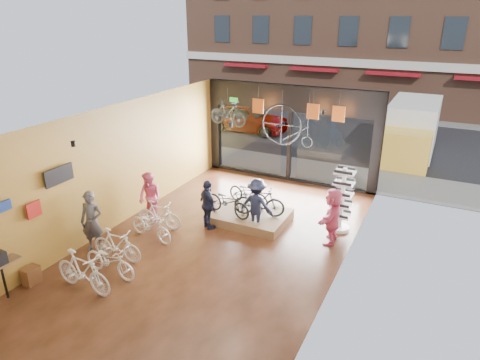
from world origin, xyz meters
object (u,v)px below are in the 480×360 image
Objects in this scene: floor_bike_2 at (110,260)px; display_bike_mid at (259,202)px; customer_2 at (208,205)px; customer_0 at (92,222)px; display_bike_left at (228,202)px; customer_5 at (332,216)px; sunglasses_rack at (342,200)px; floor_bike_5 at (159,215)px; display_platform at (250,217)px; customer_3 at (257,205)px; floor_bike_3 at (117,245)px; floor_bike_1 at (83,271)px; customer_1 at (150,198)px; display_bike_right at (249,193)px; hung_bike at (228,113)px; floor_bike_4 at (151,226)px; box_truck at (410,132)px; penny_farthing at (290,127)px; street_car at (246,117)px.

display_bike_mid is at bearing -25.04° from floor_bike_2.
customer_0 is at bearing 83.37° from customer_2.
display_bike_left is 1.01× the size of customer_5.
customer_2 is 4.12m from sunglasses_rack.
display_bike_mid is (2.70, 1.63, 0.34)m from floor_bike_5.
display_bike_left reaches higher than display_platform.
floor_bike_2 is at bearing 61.17° from customer_3.
floor_bike_5 is (-0.09, 2.02, -0.01)m from floor_bike_3.
customer_1 is at bearing 14.45° from floor_bike_1.
display_bike_left is 1.05× the size of display_bike_right.
customer_3 is (0.42, -0.42, 0.69)m from display_platform.
sunglasses_rack is at bearing -99.41° from hung_bike.
floor_bike_4 is at bearing -146.68° from sunglasses_rack.
customer_2 is (1.39, 0.67, 0.35)m from floor_bike_5.
hung_bike is (-5.82, -6.80, 1.68)m from box_truck.
sunglasses_rack reaches higher than customer_0.
hung_bike is at bearing -165.73° from penny_farthing.
floor_bike_3 is at bearing -121.23° from display_platform.
customer_0 reaches higher than floor_bike_5.
customer_2 is at bearing -13.24° from floor_bike_2.
customer_3 is (2.47, 4.73, 0.31)m from floor_bike_1.
display_bike_right reaches higher than floor_bike_1.
floor_bike_2 is 0.80× the size of sunglasses_rack.
display_platform is at bearing -136.14° from display_bike_right.
customer_1 is at bearing 19.28° from customer_3.
floor_bike_1 is at bearing 176.98° from display_bike_right.
customer_3 is (2.34, 3.95, 0.41)m from floor_bike_2.
penny_farthing is at bearing -84.66° from customer_3.
display_platform is at bearing -31.19° from floor_bike_4.
display_bike_left is at bearing -157.53° from street_car.
display_bike_left is 0.84× the size of sunglasses_rack.
display_bike_right is 3.09m from customer_5.
floor_bike_3 is 0.81× the size of penny_farthing.
floor_bike_2 is 0.87× the size of penny_farthing.
floor_bike_2 is 6.93m from sunglasses_rack.
display_bike_right is 1.69m from customer_2.
customer_5 is at bearing -132.95° from customer_2.
floor_bike_4 is at bearing -173.17° from hung_bike.
box_truck reaches higher than customer_1.
floor_bike_3 is 1.03m from customer_0.
floor_bike_4 is 1.03× the size of display_bike_mid.
sunglasses_rack is (4.69, 5.07, 0.59)m from floor_bike_2.
display_bike_right is at bearing -115.80° from box_truck.
street_car is 2.52× the size of penny_farthing.
customer_2 reaches higher than floor_bike_4.
box_truck reaches higher than floor_bike_3.
display_bike_right is at bearing -105.42° from customer_5.
sunglasses_rack is at bearing -140.63° from street_car.
box_truck is 15.41m from floor_bike_1.
floor_bike_5 is at bearing -144.03° from display_platform.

